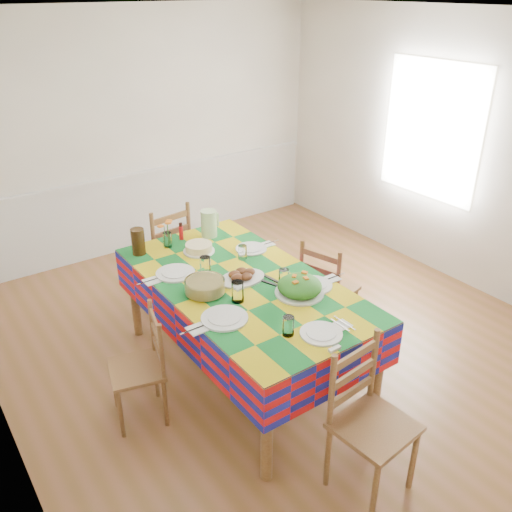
% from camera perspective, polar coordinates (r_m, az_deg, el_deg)
% --- Properties ---
extents(room, '(4.58, 5.08, 2.78)m').
position_cam_1_polar(room, '(4.34, 2.27, 6.28)').
color(room, brown).
rests_on(room, ground).
extents(wainscot, '(4.41, 0.06, 0.92)m').
position_cam_1_polar(wainscot, '(6.66, -10.97, 5.35)').
color(wainscot, silver).
rests_on(wainscot, room).
extents(window_right, '(0.00, 1.40, 1.40)m').
position_cam_1_polar(window_right, '(6.04, 17.96, 12.43)').
color(window_right, white).
rests_on(window_right, room).
extents(dining_table, '(1.17, 2.17, 0.84)m').
position_cam_1_polar(dining_table, '(4.17, -1.43, -3.84)').
color(dining_table, brown).
rests_on(dining_table, room).
extents(setting_near_head, '(0.45, 0.30, 0.13)m').
position_cam_1_polar(setting_near_head, '(3.54, 5.71, -7.79)').
color(setting_near_head, silver).
rests_on(setting_near_head, dining_table).
extents(setting_left_near, '(0.59, 0.35, 0.15)m').
position_cam_1_polar(setting_left_near, '(3.73, -2.91, -5.53)').
color(setting_left_near, silver).
rests_on(setting_left_near, dining_table).
extents(setting_left_far, '(0.56, 0.33, 0.15)m').
position_cam_1_polar(setting_left_far, '(4.24, -7.44, -1.53)').
color(setting_left_far, silver).
rests_on(setting_left_far, dining_table).
extents(setting_right_near, '(0.54, 0.31, 0.14)m').
position_cam_1_polar(setting_right_near, '(4.06, 5.00, -2.75)').
color(setting_right_near, silver).
rests_on(setting_right_near, dining_table).
extents(setting_right_far, '(0.50, 0.29, 0.13)m').
position_cam_1_polar(setting_right_far, '(4.54, -0.78, 0.65)').
color(setting_right_far, silver).
rests_on(setting_right_far, dining_table).
extents(meat_platter, '(0.37, 0.27, 0.07)m').
position_cam_1_polar(meat_platter, '(4.13, -1.50, -2.14)').
color(meat_platter, silver).
rests_on(meat_platter, dining_table).
extents(salad_platter, '(0.36, 0.36, 0.15)m').
position_cam_1_polar(salad_platter, '(3.95, 4.62, -3.25)').
color(salad_platter, silver).
rests_on(salad_platter, dining_table).
extents(pasta_bowl, '(0.30, 0.30, 0.11)m').
position_cam_1_polar(pasta_bowl, '(3.97, -5.40, -3.22)').
color(pasta_bowl, white).
rests_on(pasta_bowl, dining_table).
extents(cake, '(0.27, 0.27, 0.07)m').
position_cam_1_polar(cake, '(4.58, -6.04, 0.84)').
color(cake, silver).
rests_on(cake, dining_table).
extents(serving_utensils, '(0.17, 0.39, 0.01)m').
position_cam_1_polar(serving_utensils, '(4.13, 1.21, -2.53)').
color(serving_utensils, black).
rests_on(serving_utensils, dining_table).
extents(flower_vase, '(0.15, 0.13, 0.25)m').
position_cam_1_polar(flower_vase, '(4.68, -9.34, 2.12)').
color(flower_vase, white).
rests_on(flower_vase, dining_table).
extents(hot_sauce, '(0.04, 0.04, 0.16)m').
position_cam_1_polar(hot_sauce, '(4.81, -7.90, 2.61)').
color(hot_sauce, red).
rests_on(hot_sauce, dining_table).
extents(green_pitcher, '(0.14, 0.14, 0.24)m').
position_cam_1_polar(green_pitcher, '(4.83, -4.98, 3.43)').
color(green_pitcher, '#B3DB9A').
rests_on(green_pitcher, dining_table).
extents(tea_pitcher, '(0.11, 0.11, 0.22)m').
position_cam_1_polar(tea_pitcher, '(4.59, -12.31, 1.50)').
color(tea_pitcher, black).
rests_on(tea_pitcher, dining_table).
extents(name_card, '(0.09, 0.03, 0.02)m').
position_cam_1_polar(name_card, '(3.43, 8.27, -9.65)').
color(name_card, silver).
rests_on(name_card, dining_table).
extents(chair_near, '(0.49, 0.47, 1.01)m').
position_cam_1_polar(chair_near, '(3.49, 11.76, -16.76)').
color(chair_near, brown).
rests_on(chair_near, room).
extents(chair_far, '(0.51, 0.49, 1.04)m').
position_cam_1_polar(chair_far, '(5.34, -9.57, 0.19)').
color(chair_far, brown).
rests_on(chair_far, room).
extents(chair_left, '(0.45, 0.47, 0.87)m').
position_cam_1_polar(chair_left, '(4.01, -11.92, -11.43)').
color(chair_left, brown).
rests_on(chair_left, room).
extents(chair_right, '(0.51, 0.52, 0.96)m').
position_cam_1_polar(chair_right, '(4.77, 7.41, -3.65)').
color(chair_right, brown).
rests_on(chair_right, room).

